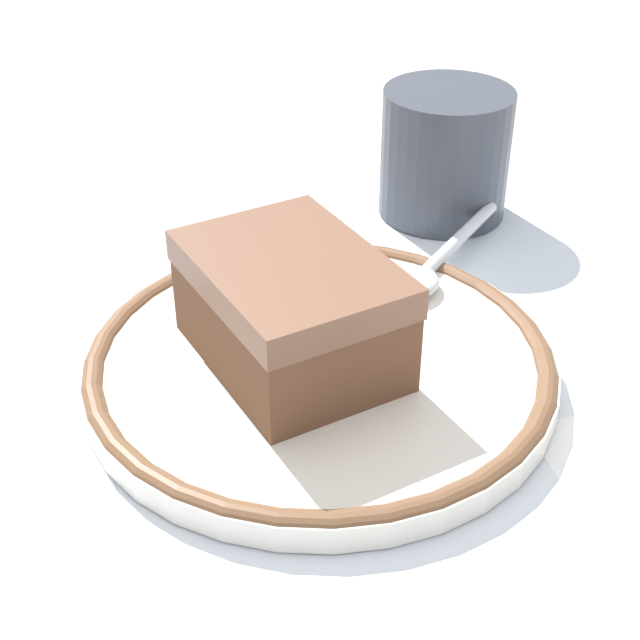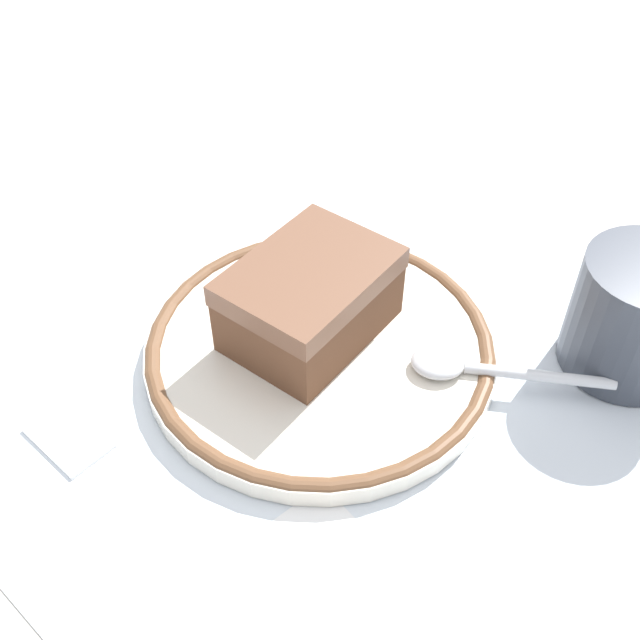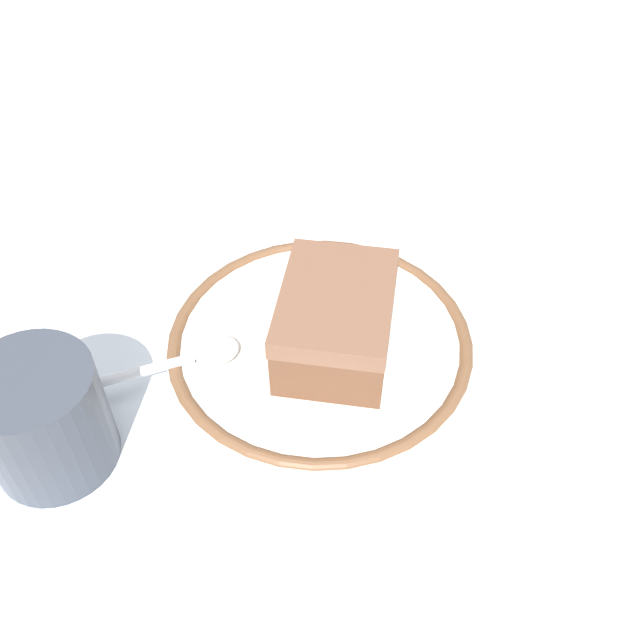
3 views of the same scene
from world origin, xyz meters
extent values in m
plane|color=#B7B2A8|center=(0.00, 0.00, 0.00)|extent=(2.40, 2.40, 0.00)
cube|color=silver|center=(0.00, 0.00, 0.00)|extent=(0.50, 0.42, 0.00)
cylinder|color=silver|center=(-0.02, 0.01, 0.01)|extent=(0.22, 0.22, 0.01)
torus|color=brown|center=(-0.02, 0.01, 0.01)|extent=(0.22, 0.22, 0.01)
cube|color=brown|center=(-0.03, 0.02, 0.03)|extent=(0.08, 0.11, 0.04)
cube|color=brown|center=(-0.03, 0.02, 0.06)|extent=(0.08, 0.11, 0.01)
ellipsoid|color=silver|center=(0.04, 0.04, 0.02)|extent=(0.04, 0.04, 0.01)
cylinder|color=silver|center=(0.09, 0.08, 0.02)|extent=(0.08, 0.05, 0.01)
cylinder|color=#383D47|center=(0.12, 0.14, 0.04)|extent=(0.08, 0.08, 0.08)
cylinder|color=brown|center=(0.12, 0.14, 0.03)|extent=(0.07, 0.07, 0.05)
cube|color=white|center=(0.09, -0.12, 0.00)|extent=(0.13, 0.12, 0.00)
cube|color=white|center=(-0.09, -0.13, 0.00)|extent=(0.05, 0.03, 0.01)
camera|label=1|loc=(-0.17, -0.31, 0.27)|focal=52.56mm
camera|label=2|loc=(0.20, -0.23, 0.36)|focal=42.59mm
camera|label=3|loc=(-0.10, 0.35, 0.40)|focal=40.63mm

